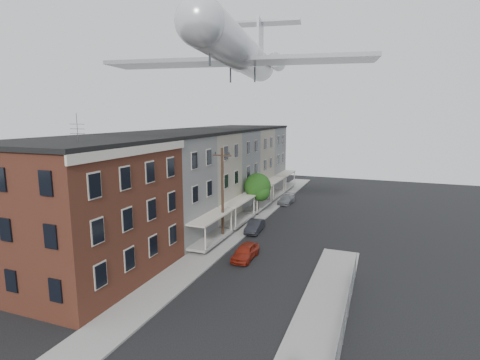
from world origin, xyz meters
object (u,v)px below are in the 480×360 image
at_px(airplane, 242,53).
at_px(car_far, 287,199).
at_px(car_mid, 255,226).
at_px(car_near, 245,252).
at_px(utility_pole, 222,194).
at_px(street_tree, 258,188).

bearing_deg(airplane, car_far, 84.09).
relative_size(car_mid, car_far, 0.93).
xyz_separation_m(car_near, car_far, (-1.65, 20.92, -0.06)).
bearing_deg(utility_pole, car_far, 83.41).
bearing_deg(car_mid, airplane, -179.06).
bearing_deg(car_near, street_tree, 103.82).
xyz_separation_m(utility_pole, car_mid, (2.00, 3.72, -4.05)).
bearing_deg(car_far, car_mid, -86.59).
relative_size(street_tree, car_near, 1.36).
bearing_deg(street_tree, airplane, -87.68).
bearing_deg(car_far, utility_pole, -93.19).
distance_m(utility_pole, car_mid, 5.85).
distance_m(car_near, airplane, 18.99).
bearing_deg(utility_pole, car_near, -44.76).
relative_size(utility_pole, airplane, 0.31).
bearing_deg(car_mid, street_tree, 101.48).
bearing_deg(car_mid, utility_pole, -121.87).
relative_size(car_near, car_mid, 1.00).
height_order(car_far, airplane, airplane).
distance_m(utility_pole, street_tree, 10.00).
relative_size(car_far, airplane, 0.14).
bearing_deg(car_far, street_tree, -99.36).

